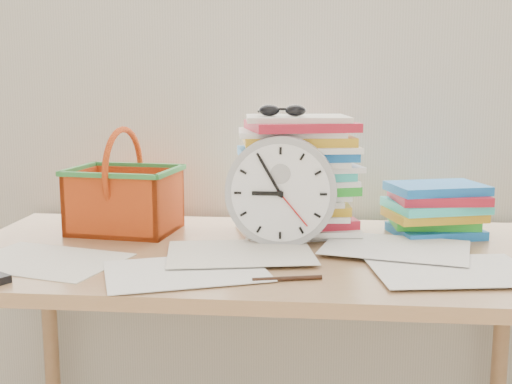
# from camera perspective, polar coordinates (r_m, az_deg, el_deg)

# --- Properties ---
(curtain) EXTENTS (2.40, 0.01, 2.50)m
(curtain) POSITION_cam_1_polar(r_m,az_deg,el_deg) (1.83, 1.36, 14.94)
(curtain) COLOR beige
(curtain) RESTS_ON room_shell
(desk) EXTENTS (1.40, 0.70, 0.75)m
(desk) POSITION_cam_1_polar(r_m,az_deg,el_deg) (1.52, 0.24, -7.88)
(desk) COLOR #9D7149
(desk) RESTS_ON ground
(paper_stack) EXTENTS (0.35, 0.32, 0.30)m
(paper_stack) POSITION_cam_1_polar(r_m,az_deg,el_deg) (1.64, 3.51, 1.50)
(paper_stack) COLOR white
(paper_stack) RESTS_ON desk
(clock) EXTENTS (0.26, 0.05, 0.26)m
(clock) POSITION_cam_1_polar(r_m,az_deg,el_deg) (1.51, 2.24, 0.06)
(clock) COLOR #A4A4A6
(clock) RESTS_ON desk
(sunglasses) EXTENTS (0.13, 0.12, 0.03)m
(sunglasses) POSITION_cam_1_polar(r_m,az_deg,el_deg) (1.59, 2.36, 7.26)
(sunglasses) COLOR black
(sunglasses) RESTS_ON paper_stack
(book_stack) EXTENTS (0.29, 0.24, 0.13)m
(book_stack) POSITION_cam_1_polar(r_m,az_deg,el_deg) (1.69, 15.53, -1.49)
(book_stack) COLOR white
(book_stack) RESTS_ON desk
(basket) EXTENTS (0.29, 0.24, 0.27)m
(basket) POSITION_cam_1_polar(r_m,az_deg,el_deg) (1.69, -11.65, 0.97)
(basket) COLOR #D94C15
(basket) RESTS_ON desk
(pen) EXTENTS (0.14, 0.04, 0.01)m
(pen) POSITION_cam_1_polar(r_m,az_deg,el_deg) (1.27, 2.80, -7.69)
(pen) COLOR black
(pen) RESTS_ON desk
(scattered_papers) EXTENTS (1.26, 0.42, 0.02)m
(scattered_papers) POSITION_cam_1_polar(r_m,az_deg,el_deg) (1.50, 0.24, -4.93)
(scattered_papers) COLOR white
(scattered_papers) RESTS_ON desk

